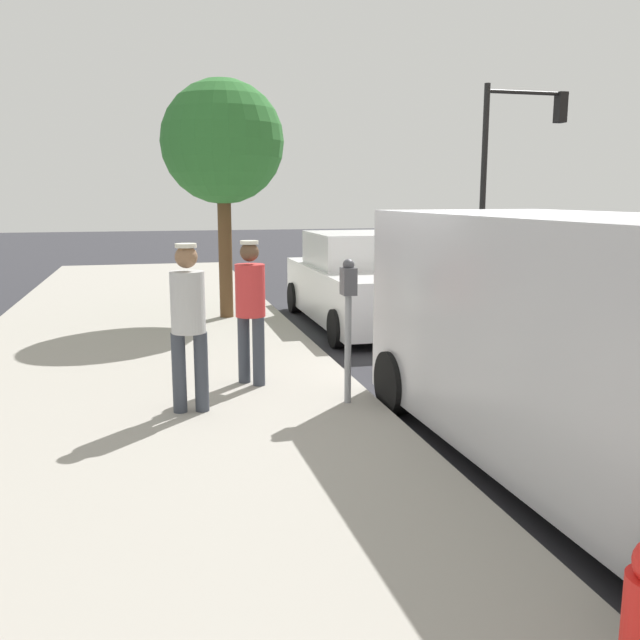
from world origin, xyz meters
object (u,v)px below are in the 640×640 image
parked_van (604,343)px  street_tree (223,143)px  pedestrian_in_red (250,303)px  parking_meter_near (348,306)px  traffic_light_corner (513,150)px  pedestrian_in_gray (188,317)px  parked_sedan_behind (360,284)px

parked_van → street_tree: street_tree is taller
pedestrian_in_red → parked_van: bearing=127.9°
parking_meter_near → traffic_light_corner: 13.14m
pedestrian_in_gray → pedestrian_in_red: bearing=-130.2°
pedestrian_in_red → street_tree: size_ratio=0.40×
parked_van → street_tree: (2.17, -7.58, 2.03)m
parking_meter_near → parked_van: parked_van is taller
pedestrian_in_red → traffic_light_corner: (-8.52, -9.45, 2.42)m
pedestrian_in_red → traffic_light_corner: traffic_light_corner is taller
pedestrian_in_gray → traffic_light_corner: bearing=-131.9°
parked_sedan_behind → pedestrian_in_red: bearing=57.2°
pedestrian_in_red → parked_sedan_behind: 4.68m
pedestrian_in_red → traffic_light_corner: size_ratio=0.32×
parked_van → traffic_light_corner: 14.13m
parked_sedan_behind → traffic_light_corner: traffic_light_corner is taller
traffic_light_corner → street_tree: (8.32, 4.92, -0.33)m
pedestrian_in_red → parking_meter_near: bearing=131.9°
pedestrian_in_gray → parked_van: (-3.12, 2.18, 0.03)m
pedestrian_in_red → street_tree: bearing=-92.6°
street_tree → traffic_light_corner: bearing=-149.4°
pedestrian_in_gray → street_tree: (-0.95, -5.40, 2.07)m
pedestrian_in_gray → parked_sedan_behind: size_ratio=0.38×
traffic_light_corner → pedestrian_in_gray: bearing=48.1°
parking_meter_near → pedestrian_in_gray: 1.62m
pedestrian_in_gray → parked_sedan_behind: (-3.27, -4.80, -0.37)m
parking_meter_near → parked_sedan_behind: (-1.65, -4.89, -0.43)m
pedestrian_in_red → parked_van: parked_van is taller
parked_sedan_behind → street_tree: street_tree is taller
parking_meter_near → street_tree: bearing=-83.1°
parked_sedan_behind → traffic_light_corner: 8.61m
parking_meter_near → traffic_light_corner: (-7.65, -10.42, 2.34)m
parking_meter_near → parked_van: (-1.50, 2.08, -0.03)m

